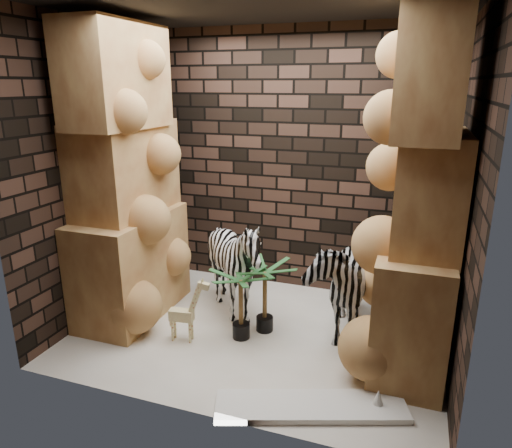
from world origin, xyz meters
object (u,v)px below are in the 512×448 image
at_px(giraffe_toy, 181,308).
at_px(palm_back, 241,305).
at_px(zebra_right, 338,273).
at_px(palm_front, 265,297).
at_px(zebra_left, 235,271).
at_px(surfboard, 311,406).

xyz_separation_m(giraffe_toy, palm_back, (0.52, 0.23, 0.01)).
relative_size(zebra_right, palm_back, 1.77).
bearing_deg(palm_back, palm_front, 50.20).
height_order(zebra_right, zebra_left, zebra_right).
relative_size(zebra_right, palm_front, 1.71).
bearing_deg(giraffe_toy, zebra_left, 55.92).
bearing_deg(palm_back, giraffe_toy, -156.15).
height_order(palm_back, surfboard, palm_back).
bearing_deg(palm_front, zebra_left, 154.46).
distance_m(zebra_left, giraffe_toy, 0.72).
height_order(palm_front, palm_back, palm_front).
xyz_separation_m(zebra_right, palm_back, (-0.85, -0.44, -0.27)).
relative_size(giraffe_toy, palm_front, 0.93).
bearing_deg(zebra_left, palm_back, -60.70).
xyz_separation_m(palm_back, surfboard, (0.88, -0.80, -0.33)).
relative_size(zebra_left, palm_back, 1.63).
bearing_deg(giraffe_toy, surfboard, -29.85).
distance_m(zebra_left, palm_front, 0.45).
relative_size(zebra_right, giraffe_toy, 1.84).
distance_m(zebra_left, palm_back, 0.48).
relative_size(zebra_right, zebra_left, 1.09).
relative_size(zebra_left, giraffe_toy, 1.69).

